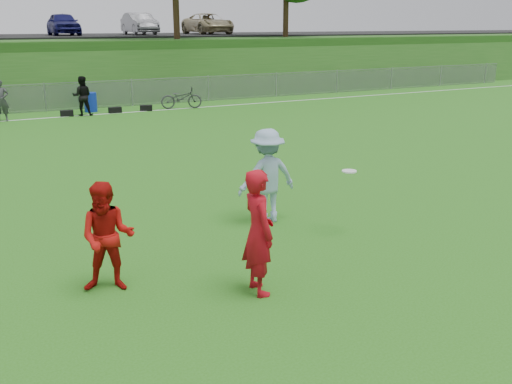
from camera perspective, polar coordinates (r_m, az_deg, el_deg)
ground at (r=9.08m, az=-2.99°, el=-8.83°), size 120.00×120.00×0.00m
sideline_far at (r=26.01m, az=-19.62°, el=7.03°), size 60.00×0.10×0.01m
fence at (r=27.89m, az=-20.34°, el=8.88°), size 58.00×0.06×1.30m
berm at (r=38.72m, az=-22.64°, el=11.80°), size 120.00×18.00×3.00m
parking_lot at (r=40.65m, az=-23.15°, el=14.11°), size 120.00×12.00×0.10m
gear_bags at (r=26.27m, az=-17.02°, el=7.63°), size 7.19×0.45×0.26m
player_red_left at (r=8.36m, az=0.24°, el=-4.03°), size 0.50×0.72×1.90m
player_red_center at (r=8.74m, az=-14.62°, el=-4.40°), size 1.00×0.91×1.69m
player_blue at (r=11.39m, az=1.13°, el=1.61°), size 1.24×0.72×1.90m
frisbee at (r=10.81m, az=9.31°, el=2.06°), size 0.28×0.28×0.03m
recycling_bin at (r=27.21m, az=-16.22°, el=8.62°), size 0.65×0.65×0.86m
bicycle at (r=27.36m, az=-7.48°, el=9.31°), size 2.01×1.11×1.00m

